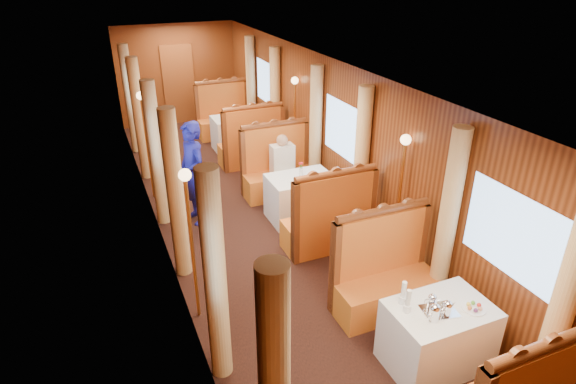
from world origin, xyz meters
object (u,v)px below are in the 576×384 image
banquette_near_aft (384,279)px  banquette_far_fwd (252,146)px  table_mid (301,198)px  teapot_left (434,314)px  banquette_mid_aft (278,172)px  passenger (283,161)px  teapot_right (447,310)px  tea_tray (439,311)px  steward (193,173)px  table_near (437,336)px  teapot_back (432,302)px  rose_vase_mid (301,166)px  banquette_mid_fwd (329,223)px  fruit_plate (474,308)px  table_far (237,133)px  rose_vase_far (236,110)px  banquette_far_aft (224,119)px

banquette_near_aft → banquette_far_fwd: bearing=90.0°
table_mid → teapot_left: bearing=-93.2°
banquette_mid_aft → passenger: (-0.00, -0.25, 0.32)m
table_mid → teapot_right: bearing=-90.7°
tea_tray → steward: size_ratio=0.20×
table_near → tea_tray: size_ratio=3.09×
teapot_back → rose_vase_mid: rose_vase_mid is taller
table_near → teapot_right: (-0.04, -0.11, 0.44)m
table_mid → steward: size_ratio=0.62×
table_mid → banquette_mid_aft: bearing=90.0°
tea_tray → passenger: passenger is taller
banquette_mid_fwd → banquette_far_fwd: same height
table_mid → passenger: passenger is taller
banquette_far_fwd → banquette_mid_fwd: bearing=-90.0°
tea_tray → fruit_plate: fruit_plate is taller
table_far → fruit_plate: fruit_plate is taller
table_far → table_near: bearing=-90.0°
tea_tray → banquette_far_fwd: bearing=89.3°
table_mid → banquette_mid_aft: size_ratio=0.78×
banquette_near_aft → table_far: bearing=90.0°
teapot_right → rose_vase_far: (0.04, 7.07, 0.11)m
banquette_far_fwd → teapot_back: size_ratio=9.15×
teapot_back → table_mid: bearing=108.3°
banquette_far_aft → tea_tray: 8.06m
table_mid → banquette_far_aft: size_ratio=0.78×
rose_vase_far → steward: bearing=-119.4°
table_far → teapot_right: 7.13m
table_far → passenger: 2.76m
teapot_right → banquette_near_aft: bearing=76.7°
teapot_back → fruit_plate: 0.43m
banquette_far_aft → teapot_right: banquette_far_aft is taller
banquette_far_fwd → banquette_far_aft: 2.03m
teapot_left → teapot_back: size_ratio=1.24×
table_far → teapot_left: teapot_left is taller
table_far → banquette_far_aft: 1.02m
banquette_near_aft → banquette_far_aft: (0.00, 7.00, 0.00)m
banquette_mid_fwd → steward: steward is taller
table_near → teapot_back: size_ratio=7.17×
table_far → rose_vase_far: size_ratio=2.92×
table_near → table_far: size_ratio=1.00×
teapot_right → banquette_mid_fwd: bearing=77.9°
banquette_far_aft → passenger: size_ratio=1.76×
tea_tray → fruit_plate: size_ratio=1.44×
teapot_back → steward: (-1.53, 4.04, 0.04)m
banquette_mid_fwd → banquette_far_fwd: size_ratio=1.00×
teapot_left → teapot_right: 0.16m
banquette_far_aft → fruit_plate: size_ratio=5.66×
table_mid → passenger: 0.85m
table_mid → rose_vase_far: bearing=90.0°
table_far → rose_vase_mid: size_ratio=2.92×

